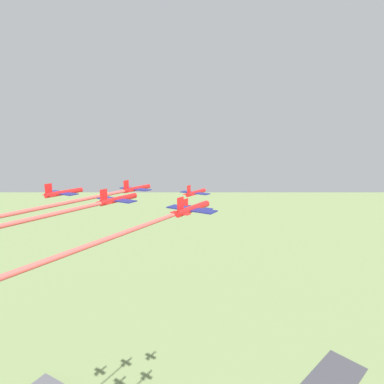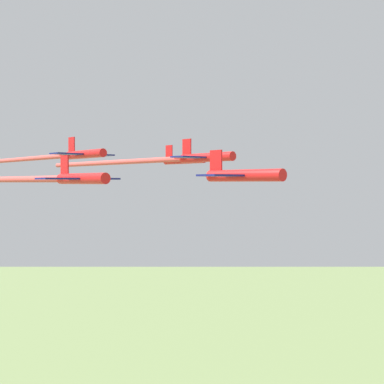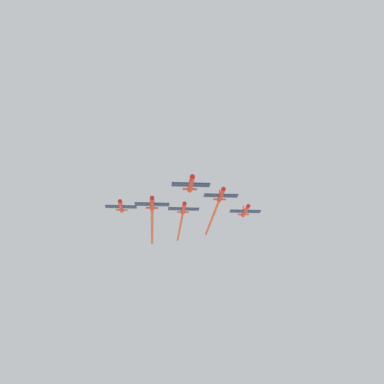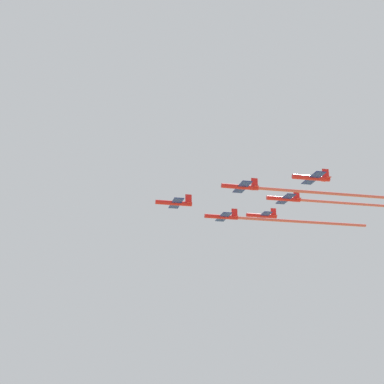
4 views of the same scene
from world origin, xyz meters
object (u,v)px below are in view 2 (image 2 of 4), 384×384
at_px(jet_2, 80,178).
at_px(jet_4, 84,154).
at_px(jet_1, 205,157).
at_px(jet_3, 183,160).
at_px(jet_0, 241,175).

xyz_separation_m(jet_2, jet_4, (-16.88, 11.37, 4.06)).
bearing_deg(jet_2, jet_4, -120.47).
relative_size(jet_1, jet_2, 1.00).
bearing_deg(jet_4, jet_1, 120.47).
bearing_deg(jet_3, jet_2, 29.54).
bearing_deg(jet_2, jet_0, 120.47).
relative_size(jet_0, jet_1, 1.00).
bearing_deg(jet_2, jet_1, 180.00).
relative_size(jet_0, jet_3, 1.00).
height_order(jet_1, jet_2, jet_1).
bearing_deg(jet_0, jet_1, -120.47).
xyz_separation_m(jet_2, jet_3, (-15.63, 31.96, 3.66)).
distance_m(jet_0, jet_2, 20.35).
distance_m(jet_1, jet_4, 20.37).
xyz_separation_m(jet_1, jet_2, (-1.25, -20.60, -3.22)).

